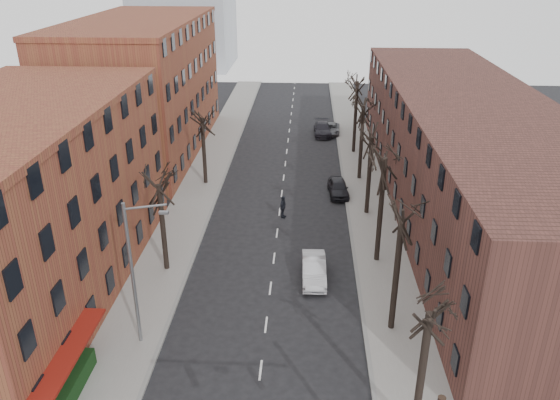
# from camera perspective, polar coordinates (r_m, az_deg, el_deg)

# --- Properties ---
(sidewalk_left) EXTENTS (4.00, 90.00, 0.15)m
(sidewalk_left) POSITION_cam_1_polar(r_m,az_deg,el_deg) (55.29, -7.98, 2.17)
(sidewalk_left) COLOR gray
(sidewalk_left) RESTS_ON ground
(sidewalk_right) EXTENTS (4.00, 90.00, 0.15)m
(sidewalk_right) POSITION_cam_1_polar(r_m,az_deg,el_deg) (54.64, 8.75, 1.84)
(sidewalk_right) COLOR gray
(sidewalk_right) RESTS_ON ground
(building_left_near) EXTENTS (12.00, 26.00, 12.00)m
(building_left_near) POSITION_cam_1_polar(r_m,az_deg,el_deg) (38.29, -25.83, -0.94)
(building_left_near) COLOR brown
(building_left_near) RESTS_ON ground
(building_left_far) EXTENTS (12.00, 28.00, 14.00)m
(building_left_far) POSITION_cam_1_polar(r_m,az_deg,el_deg) (63.48, -14.12, 11.17)
(building_left_far) COLOR brown
(building_left_far) RESTS_ON ground
(building_right) EXTENTS (12.00, 50.00, 10.00)m
(building_right) POSITION_cam_1_polar(r_m,az_deg,el_deg) (49.84, 18.84, 4.60)
(building_right) COLOR #502C25
(building_right) RESTS_ON ground
(awning_left) EXTENTS (1.20, 7.00, 0.15)m
(awning_left) POSITION_cam_1_polar(r_m,az_deg,el_deg) (31.95, -20.34, -18.16)
(awning_left) COLOR maroon
(awning_left) RESTS_ON ground
(hedge) EXTENTS (0.80, 6.00, 1.00)m
(hedge) POSITION_cam_1_polar(r_m,az_deg,el_deg) (30.90, -21.42, -18.45)
(hedge) COLOR #143813
(hedge) RESTS_ON sidewalk_left
(tree_right_b) EXTENTS (5.20, 5.20, 10.80)m
(tree_right_b) POSITION_cam_1_polar(r_m,az_deg,el_deg) (34.70, 11.49, -13.05)
(tree_right_b) COLOR black
(tree_right_b) RESTS_ON ground
(tree_right_c) EXTENTS (5.20, 5.20, 11.60)m
(tree_right_c) POSITION_cam_1_polar(r_m,az_deg,el_deg) (41.27, 10.03, -6.28)
(tree_right_c) COLOR black
(tree_right_c) RESTS_ON ground
(tree_right_d) EXTENTS (5.20, 5.20, 10.00)m
(tree_right_d) POSITION_cam_1_polar(r_m,az_deg,el_deg) (48.27, 9.00, -1.43)
(tree_right_d) COLOR black
(tree_right_d) RESTS_ON ground
(tree_right_e) EXTENTS (5.20, 5.20, 10.80)m
(tree_right_e) POSITION_cam_1_polar(r_m,az_deg,el_deg) (55.55, 8.25, 2.18)
(tree_right_e) COLOR black
(tree_right_e) RESTS_ON ground
(tree_right_f) EXTENTS (5.20, 5.20, 11.60)m
(tree_right_f) POSITION_cam_1_polar(r_m,az_deg,el_deg) (63.00, 7.67, 4.94)
(tree_right_f) COLOR black
(tree_right_f) RESTS_ON ground
(tree_left_a) EXTENTS (5.20, 5.20, 9.50)m
(tree_left_a) POSITION_cam_1_polar(r_m,az_deg,el_deg) (40.43, -11.71, -7.14)
(tree_left_a) COLOR black
(tree_left_a) RESTS_ON ground
(tree_left_b) EXTENTS (5.20, 5.20, 9.50)m
(tree_left_b) POSITION_cam_1_polar(r_m,az_deg,el_deg) (54.34, -7.75, 1.69)
(tree_left_b) COLOR black
(tree_left_b) RESTS_ON ground
(streetlight) EXTENTS (2.45, 0.22, 9.03)m
(streetlight) POSITION_cam_1_polar(r_m,az_deg,el_deg) (31.19, -14.94, -6.98)
(streetlight) COLOR slate
(streetlight) RESTS_ON ground
(silver_sedan) EXTENTS (1.73, 4.67, 1.53)m
(silver_sedan) POSITION_cam_1_polar(r_m,az_deg,el_deg) (38.24, 3.57, -7.26)
(silver_sedan) COLOR #B8B9BF
(silver_sedan) RESTS_ON ground
(parked_car_near) EXTENTS (2.08, 4.48, 1.49)m
(parked_car_near) POSITION_cam_1_polar(r_m,az_deg,el_deg) (51.40, 6.10, 1.31)
(parked_car_near) COLOR black
(parked_car_near) RESTS_ON ground
(parked_car_mid) EXTENTS (2.21, 5.17, 1.49)m
(parked_car_mid) POSITION_cam_1_polar(r_m,az_deg,el_deg) (68.74, 4.47, 7.41)
(parked_car_mid) COLOR black
(parked_car_mid) RESTS_ON ground
(parked_car_far) EXTENTS (2.27, 4.51, 1.23)m
(parked_car_far) POSITION_cam_1_polar(r_m,az_deg,el_deg) (69.34, 5.37, 7.42)
(parked_car_far) COLOR #53555A
(parked_car_far) RESTS_ON ground
(pedestrian_crossing) EXTENTS (0.82, 1.25, 1.98)m
(pedestrian_crossing) POSITION_cam_1_polar(r_m,az_deg,el_deg) (46.61, 0.31, -0.73)
(pedestrian_crossing) COLOR black
(pedestrian_crossing) RESTS_ON ground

